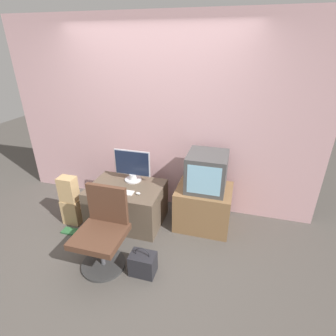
{
  "coord_description": "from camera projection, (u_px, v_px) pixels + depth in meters",
  "views": [
    {
      "loc": [
        1.11,
        -2.03,
        2.24
      ],
      "look_at": [
        0.28,
        0.9,
        0.79
      ],
      "focal_mm": 28.0,
      "sensor_mm": 36.0,
      "label": 1
    }
  ],
  "objects": [
    {
      "name": "desk",
      "position": [
        127.0,
        204.0,
        3.56
      ],
      "size": [
        0.96,
        0.7,
        0.54
      ],
      "color": "brown",
      "rests_on": "ground_plane"
    },
    {
      "name": "office_chair",
      "position": [
        103.0,
        233.0,
        2.8
      ],
      "size": [
        0.5,
        0.5,
        0.9
      ],
      "color": "#333333",
      "rests_on": "ground_plane"
    },
    {
      "name": "main_monitor",
      "position": [
        132.0,
        166.0,
        3.51
      ],
      "size": [
        0.5,
        0.23,
        0.44
      ],
      "color": "silver",
      "rests_on": "desk"
    },
    {
      "name": "mouse",
      "position": [
        138.0,
        193.0,
        3.26
      ],
      "size": [
        0.06,
        0.04,
        0.03
      ],
      "color": "silver",
      "rests_on": "desk"
    },
    {
      "name": "keyboard",
      "position": [
        122.0,
        192.0,
        3.3
      ],
      "size": [
        0.29,
        0.11,
        0.01
      ],
      "color": "white",
      "rests_on": "desk"
    },
    {
      "name": "wall_back",
      "position": [
        157.0,
        119.0,
        3.59
      ],
      "size": [
        4.4,
        0.05,
        2.6
      ],
      "color": "#CC9EA3",
      "rests_on": "ground_plane"
    },
    {
      "name": "cardboard_box_lower",
      "position": [
        72.0,
        211.0,
        3.56
      ],
      "size": [
        0.24,
        0.17,
        0.35
      ],
      "color": "tan",
      "rests_on": "ground_plane"
    },
    {
      "name": "crt_tv",
      "position": [
        207.0,
        172.0,
        3.26
      ],
      "size": [
        0.49,
        0.51,
        0.47
      ],
      "color": "#474747",
      "rests_on": "side_stand"
    },
    {
      "name": "side_stand",
      "position": [
        203.0,
        207.0,
        3.47
      ],
      "size": [
        0.7,
        0.58,
        0.56
      ],
      "color": "olive",
      "rests_on": "ground_plane"
    },
    {
      "name": "ground_plane",
      "position": [
        123.0,
        259.0,
        3.0
      ],
      "size": [
        12.0,
        12.0,
        0.0
      ],
      "primitive_type": "plane",
      "color": "#4C4742"
    },
    {
      "name": "handbag",
      "position": [
        143.0,
        264.0,
        2.78
      ],
      "size": [
        0.27,
        0.19,
        0.34
      ],
      "color": "#232328",
      "rests_on": "ground_plane"
    },
    {
      "name": "book",
      "position": [
        70.0,
        231.0,
        3.43
      ],
      "size": [
        0.21,
        0.12,
        0.02
      ],
      "color": "#2D6638",
      "rests_on": "ground_plane"
    },
    {
      "name": "cardboard_box_upper",
      "position": [
        68.0,
        189.0,
        3.41
      ],
      "size": [
        0.22,
        0.16,
        0.34
      ],
      "color": "tan",
      "rests_on": "cardboard_box_lower"
    }
  ]
}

